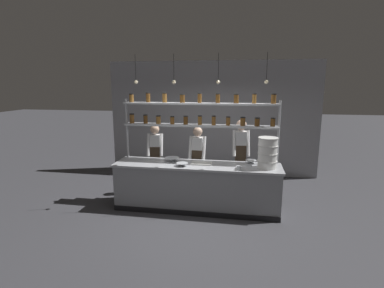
% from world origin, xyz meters
% --- Properties ---
extents(ground_plane, '(40.00, 40.00, 0.00)m').
position_xyz_m(ground_plane, '(0.00, 0.00, 0.00)').
color(ground_plane, '#3D3D42').
extents(back_wall, '(5.65, 0.12, 3.05)m').
position_xyz_m(back_wall, '(0.00, 2.51, 1.53)').
color(back_wall, '#939399').
rests_on(back_wall, ground_plane).
extents(prep_counter, '(3.25, 0.76, 0.92)m').
position_xyz_m(prep_counter, '(0.00, -0.00, 0.46)').
color(prep_counter, gray).
rests_on(prep_counter, ground_plane).
extents(spice_shelf_unit, '(3.13, 0.28, 2.28)m').
position_xyz_m(spice_shelf_unit, '(-0.00, 0.33, 1.81)').
color(spice_shelf_unit, '#ADAFB5').
rests_on(spice_shelf_unit, ground_plane).
extents(chef_left, '(0.39, 0.31, 1.57)m').
position_xyz_m(chef_left, '(-1.06, 0.75, 0.89)').
color(chef_left, black).
rests_on(chef_left, ground_plane).
extents(chef_center, '(0.36, 0.28, 1.57)m').
position_xyz_m(chef_center, '(-0.07, 0.56, 0.89)').
color(chef_center, black).
rests_on(chef_center, ground_plane).
extents(chef_right, '(0.38, 0.31, 1.72)m').
position_xyz_m(chef_right, '(0.83, 0.72, 1.00)').
color(chef_right, black).
rests_on(chef_right, ground_plane).
extents(container_stack, '(0.37, 0.37, 0.58)m').
position_xyz_m(container_stack, '(1.33, -0.05, 1.21)').
color(container_stack, white).
rests_on(container_stack, prep_counter).
extents(cutting_board, '(0.40, 0.26, 0.02)m').
position_xyz_m(cutting_board, '(0.09, 0.04, 0.93)').
color(cutting_board, silver).
rests_on(cutting_board, prep_counter).
extents(prep_bowl_near_left, '(0.29, 0.29, 0.08)m').
position_xyz_m(prep_bowl_near_left, '(-0.52, 0.12, 0.96)').
color(prep_bowl_near_left, silver).
rests_on(prep_bowl_near_left, prep_counter).
extents(prep_bowl_center_front, '(0.22, 0.22, 0.06)m').
position_xyz_m(prep_bowl_center_front, '(1.04, 0.25, 0.95)').
color(prep_bowl_center_front, silver).
rests_on(prep_bowl_center_front, prep_counter).
extents(prep_bowl_center_back, '(0.23, 0.23, 0.06)m').
position_xyz_m(prep_bowl_center_back, '(-0.25, -0.19, 0.95)').
color(prep_bowl_center_back, '#B2B7BC').
rests_on(prep_bowl_center_back, prep_counter).
extents(serving_cup_front, '(0.09, 0.09, 0.08)m').
position_xyz_m(serving_cup_front, '(0.82, -0.27, 0.96)').
color(serving_cup_front, '#B2B7BC').
rests_on(serving_cup_front, prep_counter).
extents(pendant_light_row, '(2.50, 0.07, 0.55)m').
position_xyz_m(pendant_light_row, '(0.00, 0.00, 2.51)').
color(pendant_light_row, black).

